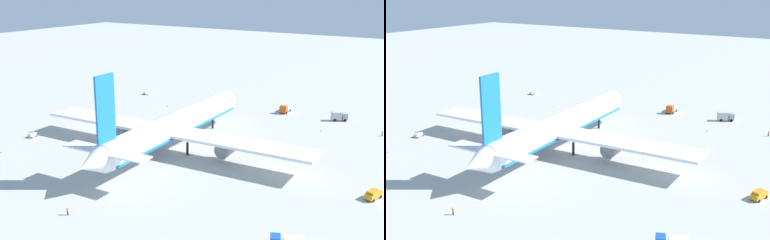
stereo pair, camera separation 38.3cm
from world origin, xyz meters
The scene contains 12 objects.
ground_plane centered at (0.00, 0.00, 0.00)m, with size 600.00×600.00×0.00m, color #B2B2AD.
airliner centered at (-1.29, -0.10, 6.73)m, with size 73.99×80.61×25.46m.
service_truck_0 centered at (51.60, -11.15, 1.41)m, with size 6.46×2.99×2.84m.
service_truck_1 centered at (51.17, -30.11, 1.62)m, with size 4.47×5.58×2.99m.
service_van centered at (-3.89, -53.40, 1.03)m, with size 4.86×3.07×1.97m.
baggage_cart_0 centered at (46.83, 47.05, 0.66)m, with size 2.55×2.92×1.19m.
baggage_cart_2 centered at (-14.97, 41.56, 0.67)m, with size 3.56×1.81×1.21m.
ground_worker_0 centered at (41.95, -45.78, 0.81)m, with size 0.42×0.42×1.60m.
ground_worker_1 centered at (-44.13, -4.10, 0.84)m, with size 0.50×0.50×1.66m.
traffic_cone_0 centered at (38.91, 11.99, 0.28)m, with size 0.36×0.36×0.55m, color orange.
traffic_cone_1 centered at (35.75, 28.36, 0.28)m, with size 0.36×0.36×0.55m, color orange.
traffic_cone_2 centered at (36.75, -28.87, 0.28)m, with size 0.36×0.36×0.55m, color orange.
Camera 2 is at (-102.98, -71.34, 44.74)m, focal length 44.82 mm.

